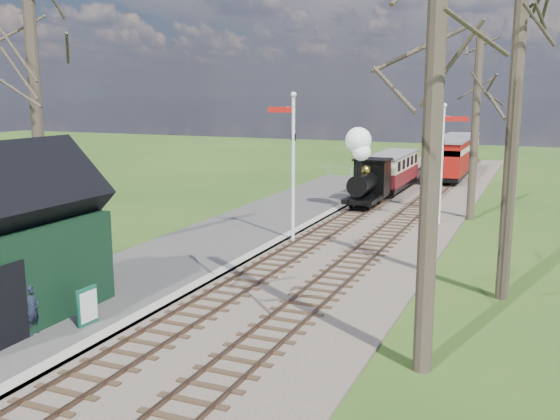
# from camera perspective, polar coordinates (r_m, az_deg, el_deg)

# --- Properties ---
(distant_hills) EXTENTS (114.40, 48.00, 22.02)m
(distant_hills) POSITION_cam_1_polar(r_m,az_deg,el_deg) (75.57, 16.67, -6.97)
(distant_hills) COLOR #385B23
(distant_hills) RESTS_ON ground
(ballast_bed) EXTENTS (8.00, 60.00, 0.10)m
(ballast_bed) POSITION_cam_1_polar(r_m,az_deg,el_deg) (30.96, 8.80, -0.85)
(ballast_bed) COLOR brown
(ballast_bed) RESTS_ON ground
(track_near) EXTENTS (1.60, 60.00, 0.15)m
(track_near) POSITION_cam_1_polar(r_m,az_deg,el_deg) (31.29, 6.50, -0.57)
(track_near) COLOR brown
(track_near) RESTS_ON ground
(track_far) EXTENTS (1.60, 60.00, 0.15)m
(track_far) POSITION_cam_1_polar(r_m,az_deg,el_deg) (30.67, 11.16, -0.94)
(track_far) COLOR brown
(track_far) RESTS_ON ground
(platform) EXTENTS (5.00, 44.00, 0.20)m
(platform) POSITION_cam_1_polar(r_m,az_deg,el_deg) (25.42, -6.39, -3.22)
(platform) COLOR #474442
(platform) RESTS_ON ground
(coping_strip) EXTENTS (0.40, 44.00, 0.21)m
(coping_strip) POSITION_cam_1_polar(r_m,az_deg,el_deg) (24.39, -1.67, -3.74)
(coping_strip) COLOR #B2AD9E
(coping_strip) RESTS_ON ground
(semaphore_near) EXTENTS (1.22, 0.24, 6.22)m
(semaphore_near) POSITION_cam_1_polar(r_m,az_deg,el_deg) (25.41, 1.07, 4.91)
(semaphore_near) COLOR silver
(semaphore_near) RESTS_ON ground
(semaphore_far) EXTENTS (1.22, 0.24, 5.72)m
(semaphore_far) POSITION_cam_1_polar(r_m,az_deg,el_deg) (29.88, 14.72, 4.91)
(semaphore_far) COLOR silver
(semaphore_far) RESTS_ON ground
(bare_trees) EXTENTS (15.51, 22.39, 12.00)m
(bare_trees) POSITION_cam_1_polar(r_m,az_deg,el_deg) (19.05, 0.25, 7.74)
(bare_trees) COLOR #382D23
(bare_trees) RESTS_ON ground
(fence_line) EXTENTS (12.60, 0.08, 1.00)m
(fence_line) POSITION_cam_1_polar(r_m,az_deg,el_deg) (44.59, 12.10, 3.22)
(fence_line) COLOR slate
(fence_line) RESTS_ON ground
(locomotive) EXTENTS (1.70, 3.97, 4.26)m
(locomotive) POSITION_cam_1_polar(r_m,az_deg,el_deg) (33.58, 7.90, 3.41)
(locomotive) COLOR black
(locomotive) RESTS_ON ground
(coach) EXTENTS (1.99, 6.81, 2.09)m
(coach) POSITION_cam_1_polar(r_m,az_deg,el_deg) (39.48, 10.24, 3.66)
(coach) COLOR black
(coach) RESTS_ON ground
(red_carriage_a) EXTENTS (2.30, 5.71, 2.43)m
(red_carriage_a) POSITION_cam_1_polar(r_m,az_deg,el_deg) (44.52, 15.18, 4.50)
(red_carriage_a) COLOR black
(red_carriage_a) RESTS_ON ground
(red_carriage_b) EXTENTS (2.30, 5.71, 2.43)m
(red_carriage_b) POSITION_cam_1_polar(r_m,az_deg,el_deg) (49.95, 16.09, 5.10)
(red_carriage_b) COLOR black
(red_carriage_b) RESTS_ON ground
(sign_board) EXTENTS (0.13, 0.69, 1.00)m
(sign_board) POSITION_cam_1_polar(r_m,az_deg,el_deg) (17.23, -17.18, -8.39)
(sign_board) COLOR #104E39
(sign_board) RESTS_ON platform
(person) EXTENTS (0.35, 0.49, 1.29)m
(person) POSITION_cam_1_polar(r_m,az_deg,el_deg) (16.97, -21.73, -8.47)
(person) COLOR black
(person) RESTS_ON platform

